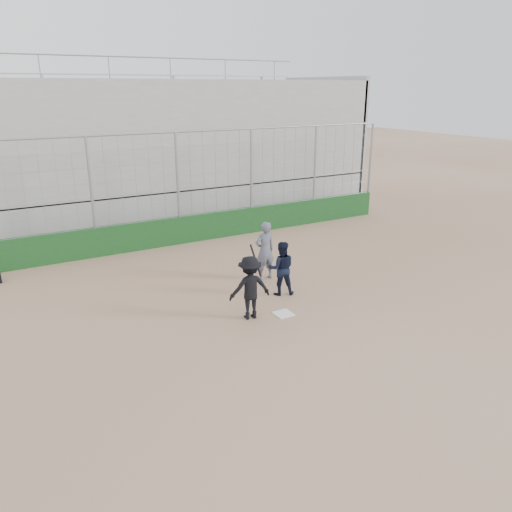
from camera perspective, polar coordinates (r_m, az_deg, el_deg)
ground at (r=12.77m, az=3.14°, el=-6.65°), size 90.00×90.00×0.00m
home_plate at (r=12.77m, az=3.14°, el=-6.61°), size 0.44×0.44×0.02m
backstop at (r=18.38m, az=-8.73°, el=4.32°), size 18.10×0.25×4.04m
bleachers at (r=22.65m, az=-13.68°, el=11.80°), size 20.25×6.70×6.98m
batter_at_plate at (r=12.27m, az=-0.71°, el=-3.62°), size 1.12×0.82×1.78m
catcher_crouched at (r=13.74m, az=2.89°, el=-2.40°), size 0.91×0.82×1.05m
umpire at (r=14.76m, az=1.01°, el=0.28°), size 0.65×0.43×1.59m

